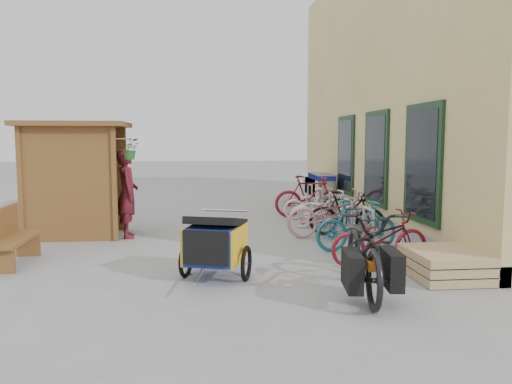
{
  "coord_description": "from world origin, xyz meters",
  "views": [
    {
      "loc": [
        -0.52,
        -8.28,
        2.03
      ],
      "look_at": [
        0.5,
        1.5,
        1.0
      ],
      "focal_mm": 35.0,
      "sensor_mm": 36.0,
      "label": 1
    }
  ],
  "objects": [
    {
      "name": "building",
      "position": [
        6.49,
        4.5,
        3.49
      ],
      "size": [
        6.07,
        13.0,
        7.0
      ],
      "color": "#D5C27A",
      "rests_on": "ground"
    },
    {
      "name": "bike_2",
      "position": [
        2.12,
        1.74,
        0.5
      ],
      "size": [
        1.93,
        0.71,
        1.01
      ],
      "primitive_type": "imported",
      "rotation": [
        0.0,
        0.0,
        1.55
      ],
      "color": "#C9828C",
      "rests_on": "ground"
    },
    {
      "name": "pallet_stack",
      "position": [
        3.0,
        -1.4,
        0.21
      ],
      "size": [
        1.0,
        1.2,
        0.4
      ],
      "color": "tan",
      "rests_on": "ground"
    },
    {
      "name": "bike_rack",
      "position": [
        2.3,
        2.4,
        0.52
      ],
      "size": [
        0.05,
        5.35,
        0.86
      ],
      "color": "#A5A8AD",
      "rests_on": "ground"
    },
    {
      "name": "bike_3",
      "position": [
        2.46,
        1.87,
        0.48
      ],
      "size": [
        1.65,
        0.95,
        0.96
      ],
      "primitive_type": "imported",
      "rotation": [
        0.0,
        0.0,
        1.24
      ],
      "color": "black",
      "rests_on": "ground"
    },
    {
      "name": "person_kiosk",
      "position": [
        -2.11,
        2.23,
        0.92
      ],
      "size": [
        0.55,
        0.74,
        1.84
      ],
      "primitive_type": "imported",
      "rotation": [
        0.0,
        0.0,
        1.74
      ],
      "color": "maroon",
      "rests_on": "ground"
    },
    {
      "name": "shopping_carts",
      "position": [
        3.0,
        6.83,
        0.59
      ],
      "size": [
        0.57,
        2.25,
        1.02
      ],
      "color": "silver",
      "rests_on": "ground"
    },
    {
      "name": "kiosk",
      "position": [
        -3.28,
        2.47,
        1.55
      ],
      "size": [
        2.49,
        1.65,
        2.4
      ],
      "color": "brown",
      "rests_on": "ground"
    },
    {
      "name": "bike_1",
      "position": [
        2.25,
        0.49,
        0.48
      ],
      "size": [
        1.64,
        0.66,
        0.95
      ],
      "primitive_type": "imported",
      "rotation": [
        0.0,
        0.0,
        1.71
      ],
      "color": "#1F6F7D",
      "rests_on": "ground"
    },
    {
      "name": "child_trailer",
      "position": [
        -0.36,
        -1.07,
        0.55
      ],
      "size": [
        1.1,
        1.71,
        0.99
      ],
      "rotation": [
        0.0,
        0.0,
        -0.31
      ],
      "color": "navy",
      "rests_on": "ground"
    },
    {
      "name": "bike_6",
      "position": [
        2.26,
        4.15,
        0.41
      ],
      "size": [
        1.56,
        0.56,
        0.82
      ],
      "primitive_type": "imported",
      "rotation": [
        0.0,
        0.0,
        1.56
      ],
      "color": "silver",
      "rests_on": "ground"
    },
    {
      "name": "bike_7",
      "position": [
        2.23,
        4.53,
        0.55
      ],
      "size": [
        1.85,
        0.59,
        1.1
      ],
      "primitive_type": "imported",
      "rotation": [
        0.0,
        0.0,
        1.53
      ],
      "color": "maroon",
      "rests_on": "ground"
    },
    {
      "name": "bike_5",
      "position": [
        2.37,
        3.13,
        0.45
      ],
      "size": [
        1.51,
        0.52,
        0.89
      ],
      "primitive_type": "imported",
      "rotation": [
        0.0,
        0.0,
        1.64
      ],
      "color": "silver",
      "rests_on": "ground"
    },
    {
      "name": "bike_4",
      "position": [
        2.21,
        2.81,
        0.41
      ],
      "size": [
        1.65,
        0.88,
        0.83
      ],
      "primitive_type": "imported",
      "rotation": [
        0.0,
        0.0,
        1.35
      ],
      "color": "silver",
      "rests_on": "ground"
    },
    {
      "name": "bench",
      "position": [
        -3.68,
        0.08,
        0.48
      ],
      "size": [
        0.49,
        1.49,
        0.94
      ],
      "rotation": [
        0.0,
        0.0,
        0.03
      ],
      "color": "brown",
      "rests_on": "ground"
    },
    {
      "name": "bike_0",
      "position": [
        2.31,
        -0.56,
        0.44
      ],
      "size": [
        1.75,
        0.82,
        0.89
      ],
      "primitive_type": "imported",
      "rotation": [
        0.0,
        0.0,
        1.71
      ],
      "color": "maroon",
      "rests_on": "ground"
    },
    {
      "name": "cargo_bike",
      "position": [
        1.58,
        -2.01,
        0.57
      ],
      "size": [
        1.05,
        2.28,
        1.16
      ],
      "rotation": [
        0.0,
        0.0,
        -0.13
      ],
      "color": "black",
      "rests_on": "ground"
    },
    {
      "name": "ground",
      "position": [
        0.0,
        0.0,
        0.0
      ],
      "size": [
        80.0,
        80.0,
        0.0
      ],
      "primitive_type": "plane",
      "color": "gray"
    }
  ]
}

